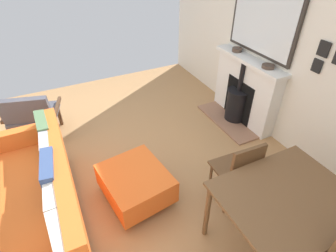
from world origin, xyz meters
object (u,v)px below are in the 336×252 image
at_px(sofa, 40,200).
at_px(ottoman, 136,183).
at_px(mantel_bowl_near, 237,49).
at_px(armchair_accent, 32,114).
at_px(fireplace, 243,94).
at_px(dining_chair_near_fireplace, 239,169).
at_px(mantel_bowl_far, 268,66).
at_px(dining_table, 287,203).

xyz_separation_m(sofa, ottoman, (-0.93, 0.08, -0.14)).
height_order(mantel_bowl_near, armchair_accent, mantel_bowl_near).
distance_m(fireplace, dining_chair_near_fireplace, 1.70).
xyz_separation_m(mantel_bowl_far, ottoman, (2.05, 0.42, -0.80)).
distance_m(ottoman, armchair_accent, 1.83).
relative_size(sofa, dining_chair_near_fireplace, 2.15).
xyz_separation_m(ottoman, dining_chair_near_fireplace, (-0.93, 0.54, 0.28)).
distance_m(mantel_bowl_near, dining_chair_near_fireplace, 2.02).
distance_m(mantel_bowl_near, ottoman, 2.45).
xyz_separation_m(mantel_bowl_near, armchair_accent, (2.94, -0.53, -0.59)).
height_order(fireplace, mantel_bowl_near, mantel_bowl_near).
bearing_deg(sofa, dining_table, 147.44).
bearing_deg(ottoman, dining_table, 130.11).
bearing_deg(fireplace, sofa, 12.84).
bearing_deg(dining_chair_near_fireplace, fireplace, -130.43).
xyz_separation_m(mantel_bowl_far, dining_table, (1.12, 1.53, -0.38)).
distance_m(dining_table, dining_chair_near_fireplace, 0.59).
height_order(armchair_accent, dining_chair_near_fireplace, dining_chair_near_fireplace).
xyz_separation_m(fireplace, dining_chair_near_fireplace, (1.10, 1.29, 0.06)).
height_order(sofa, dining_table, sofa).
relative_size(armchair_accent, dining_chair_near_fireplace, 0.93).
distance_m(sofa, dining_chair_near_fireplace, 1.97).
relative_size(mantel_bowl_far, sofa, 0.09).
distance_m(ottoman, dining_table, 1.51).
distance_m(mantel_bowl_near, sofa, 3.21).
height_order(sofa, armchair_accent, sofa).
xyz_separation_m(sofa, dining_table, (-1.87, 1.19, 0.27)).
height_order(mantel_bowl_far, dining_chair_near_fireplace, mantel_bowl_far).
distance_m(sofa, armchair_accent, 1.51).
bearing_deg(armchair_accent, sofa, 88.25).
distance_m(mantel_bowl_near, dining_table, 2.48).
bearing_deg(armchair_accent, ottoman, 119.12).
bearing_deg(dining_table, dining_chair_near_fireplace, -89.60).
height_order(ottoman, dining_chair_near_fireplace, dining_chair_near_fireplace).
relative_size(mantel_bowl_near, dining_chair_near_fireplace, 0.17).
distance_m(fireplace, mantel_bowl_far, 0.67).
bearing_deg(mantel_bowl_far, armchair_accent, -21.76).
height_order(ottoman, armchair_accent, armchair_accent).
xyz_separation_m(fireplace, armchair_accent, (2.92, -0.83, -0.00)).
bearing_deg(dining_chair_near_fireplace, ottoman, -29.87).
relative_size(mantel_bowl_near, dining_table, 0.13).
height_order(mantel_bowl_near, sofa, mantel_bowl_near).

